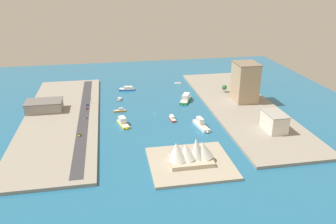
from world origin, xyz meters
TOP-DOWN VIEW (x-y plane):
  - ground_plane at (0.00, 0.00)m, footprint 440.00×440.00m
  - quay_west at (-91.02, 0.00)m, footprint 70.00×240.00m
  - quay_east at (91.02, 0.00)m, footprint 70.00×240.00m
  - peninsula_point at (-11.42, 103.81)m, footprint 60.36×55.16m
  - road_strip at (69.55, 0.00)m, footprint 9.47×228.00m
  - ferry_green_doubledeck at (-38.14, -26.73)m, footprint 18.24×26.44m
  - water_taxi_orange at (34.58, -9.00)m, footprint 12.91×3.35m
  - tugboat_red at (-14.11, 20.44)m, footprint 5.26×14.26m
  - catamaran_blue at (22.37, -77.00)m, footprint 20.23×9.54m
  - ferry_yellow_fast at (33.36, 24.35)m, footprint 11.37×22.56m
  - yacht_sleek_gray at (33.19, -43.44)m, footprint 6.23×10.28m
  - ferry_white_commuter at (-36.53, 42.06)m, footprint 10.23×28.56m
  - sailboat_small_white at (-43.58, -91.59)m, footprint 9.38×5.89m
  - hotel_broad_white at (-96.10, 64.36)m, footprint 15.95×25.58m
  - carpark_squat_concrete at (108.82, -19.06)m, footprint 35.79×22.80m
  - apartment_midrise_tan at (-98.98, -11.48)m, footprint 23.62×27.91m
  - taxi_yellow_cab at (71.40, 45.61)m, footprint 2.04×4.94m
  - van_white at (67.88, 8.13)m, footprint 1.92×4.81m
  - pickup_red at (67.44, -16.15)m, footprint 1.91×4.32m
  - hatchback_blue at (67.56, -26.53)m, footprint 2.08×4.46m
  - traffic_light_waterfront at (63.37, -30.83)m, footprint 0.36×0.36m
  - opera_landmark at (-10.94, 103.81)m, footprint 34.86×21.64m
  - park_tree_cluster at (-93.65, -38.93)m, footprint 20.67×14.07m

SIDE VIEW (x-z plane):
  - ground_plane at x=0.00m, z-range 0.00..0.00m
  - sailboat_small_white at x=-43.58m, z-range -3.81..5.32m
  - peninsula_point at x=-11.42m, z-range 0.00..2.00m
  - yacht_sleek_gray at x=33.19m, z-range -0.46..2.79m
  - quay_west at x=-91.02m, z-range 0.00..2.51m
  - quay_east at x=91.02m, z-range 0.00..2.51m
  - water_taxi_orange at x=34.58m, z-range -0.70..3.43m
  - tugboat_red at x=-14.11m, z-range -0.48..3.28m
  - catamaran_blue at x=22.37m, z-range -0.49..4.12m
  - road_strip at x=69.55m, z-range 2.51..2.66m
  - ferry_white_commuter at x=-36.53m, z-range -1.50..6.86m
  - ferry_yellow_fast at x=33.36m, z-range -0.91..6.37m
  - ferry_green_doubledeck at x=-38.14m, z-range -0.92..7.23m
  - van_white at x=67.88m, z-range 2.66..4.08m
  - pickup_red at x=67.44m, z-range 2.64..4.19m
  - hatchback_blue at x=67.56m, z-range 2.64..4.18m
  - taxi_yellow_cab at x=71.40m, z-range 2.64..4.31m
  - traffic_light_waterfront at x=63.37m, z-range 3.60..10.10m
  - carpark_squat_concrete at x=108.82m, z-range 2.54..13.08m
  - park_tree_cluster at x=-93.65m, z-range 3.79..12.54m
  - opera_landmark at x=-10.94m, z-range 0.46..19.93m
  - hotel_broad_white at x=-96.10m, z-range 2.54..18.74m
  - apartment_midrise_tan at x=-98.98m, z-range 2.54..44.20m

